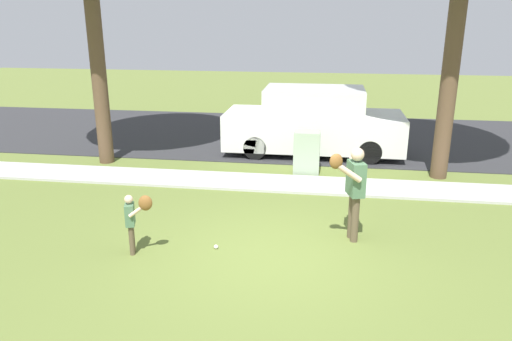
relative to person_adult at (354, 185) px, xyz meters
The scene contains 8 objects.
ground_plane 3.18m from the person_adult, 116.90° to the left, with size 48.00×48.00×0.00m, color olive.
sidewalk_strip 3.26m from the person_adult, 116.07° to the left, with size 36.00×1.20×0.06m, color #B2B2AD.
road_surface 7.97m from the person_adult, 99.92° to the left, with size 36.00×6.80×0.02m, color #2D2D30.
person_adult is the anchor object (origin of this frame).
person_child 3.74m from the person_adult, 163.11° to the right, with size 0.54×0.36×1.08m.
baseball 2.60m from the person_adult, 162.98° to the right, with size 0.07×0.07×0.07m, color white.
utility_cabinet 3.90m from the person_adult, 104.52° to the left, with size 0.64×0.52×1.09m, color #9EB293.
parked_van_white 5.73m from the person_adult, 98.89° to the left, with size 5.00×1.95×1.88m.
Camera 1 is at (0.86, -7.28, 3.83)m, focal length 34.22 mm.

